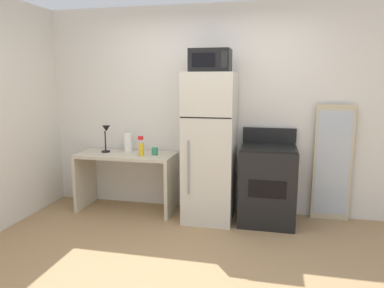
{
  "coord_description": "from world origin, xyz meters",
  "views": [
    {
      "loc": [
        0.77,
        -2.81,
        1.67
      ],
      "look_at": [
        -0.1,
        1.1,
        0.96
      ],
      "focal_mm": 33.22,
      "sensor_mm": 36.0,
      "label": 1
    }
  ],
  "objects_px": {
    "oven_range": "(267,184)",
    "leaning_mirror": "(333,163)",
    "paper_towel_roll": "(128,142)",
    "microwave": "(210,61)",
    "desk_lamp": "(106,134)",
    "coffee_mug": "(155,151)",
    "refrigerator": "(210,147)",
    "desk": "(127,170)",
    "spray_bottle": "(141,148)"
  },
  "relations": [
    {
      "from": "microwave",
      "to": "desk",
      "type": "bearing_deg",
      "value": 176.46
    },
    {
      "from": "desk_lamp",
      "to": "microwave",
      "type": "height_order",
      "value": "microwave"
    },
    {
      "from": "leaning_mirror",
      "to": "paper_towel_roll",
      "type": "bearing_deg",
      "value": -177.86
    },
    {
      "from": "desk",
      "to": "refrigerator",
      "type": "height_order",
      "value": "refrigerator"
    },
    {
      "from": "refrigerator",
      "to": "microwave",
      "type": "xyz_separation_m",
      "value": [
        0.0,
        -0.02,
        1.01
      ]
    },
    {
      "from": "refrigerator",
      "to": "leaning_mirror",
      "type": "relative_size",
      "value": 1.26
    },
    {
      "from": "spray_bottle",
      "to": "microwave",
      "type": "bearing_deg",
      "value": 1.49
    },
    {
      "from": "microwave",
      "to": "oven_range",
      "type": "xyz_separation_m",
      "value": [
        0.69,
        0.04,
        -1.43
      ]
    },
    {
      "from": "spray_bottle",
      "to": "refrigerator",
      "type": "height_order",
      "value": "refrigerator"
    },
    {
      "from": "spray_bottle",
      "to": "leaning_mirror",
      "type": "bearing_deg",
      "value": 7.98
    },
    {
      "from": "coffee_mug",
      "to": "oven_range",
      "type": "distance_m",
      "value": 1.44
    },
    {
      "from": "coffee_mug",
      "to": "oven_range",
      "type": "relative_size",
      "value": 0.09
    },
    {
      "from": "paper_towel_roll",
      "to": "microwave",
      "type": "relative_size",
      "value": 0.52
    },
    {
      "from": "refrigerator",
      "to": "microwave",
      "type": "relative_size",
      "value": 3.84
    },
    {
      "from": "desk_lamp",
      "to": "leaning_mirror",
      "type": "xyz_separation_m",
      "value": [
        2.81,
        0.22,
        -0.29
      ]
    },
    {
      "from": "desk",
      "to": "paper_towel_roll",
      "type": "distance_m",
      "value": 0.37
    },
    {
      "from": "desk",
      "to": "leaning_mirror",
      "type": "relative_size",
      "value": 0.89
    },
    {
      "from": "spray_bottle",
      "to": "coffee_mug",
      "type": "xyz_separation_m",
      "value": [
        0.15,
        0.09,
        -0.05
      ]
    },
    {
      "from": "spray_bottle",
      "to": "oven_range",
      "type": "height_order",
      "value": "oven_range"
    },
    {
      "from": "spray_bottle",
      "to": "coffee_mug",
      "type": "height_order",
      "value": "spray_bottle"
    },
    {
      "from": "oven_range",
      "to": "spray_bottle",
      "type": "bearing_deg",
      "value": -177.52
    },
    {
      "from": "desk",
      "to": "microwave",
      "type": "bearing_deg",
      "value": -3.54
    },
    {
      "from": "desk",
      "to": "spray_bottle",
      "type": "distance_m",
      "value": 0.41
    },
    {
      "from": "paper_towel_roll",
      "to": "spray_bottle",
      "type": "height_order",
      "value": "spray_bottle"
    },
    {
      "from": "spray_bottle",
      "to": "microwave",
      "type": "distance_m",
      "value": 1.35
    },
    {
      "from": "oven_range",
      "to": "leaning_mirror",
      "type": "relative_size",
      "value": 0.79
    },
    {
      "from": "desk",
      "to": "microwave",
      "type": "xyz_separation_m",
      "value": [
        1.1,
        -0.07,
        1.37
      ]
    },
    {
      "from": "desk",
      "to": "refrigerator",
      "type": "bearing_deg",
      "value": -2.44
    },
    {
      "from": "paper_towel_roll",
      "to": "spray_bottle",
      "type": "distance_m",
      "value": 0.35
    },
    {
      "from": "microwave",
      "to": "refrigerator",
      "type": "bearing_deg",
      "value": 90.32
    },
    {
      "from": "spray_bottle",
      "to": "microwave",
      "type": "xyz_separation_m",
      "value": [
        0.86,
        0.02,
        1.05
      ]
    },
    {
      "from": "refrigerator",
      "to": "leaning_mirror",
      "type": "bearing_deg",
      "value": 10.95
    },
    {
      "from": "refrigerator",
      "to": "leaning_mirror",
      "type": "height_order",
      "value": "refrigerator"
    },
    {
      "from": "coffee_mug",
      "to": "leaning_mirror",
      "type": "distance_m",
      "value": 2.16
    },
    {
      "from": "refrigerator",
      "to": "paper_towel_roll",
      "type": "bearing_deg",
      "value": 170.75
    },
    {
      "from": "spray_bottle",
      "to": "microwave",
      "type": "height_order",
      "value": "microwave"
    },
    {
      "from": "spray_bottle",
      "to": "desk",
      "type": "bearing_deg",
      "value": 159.46
    },
    {
      "from": "coffee_mug",
      "to": "leaning_mirror",
      "type": "bearing_deg",
      "value": 6.19
    },
    {
      "from": "paper_towel_roll",
      "to": "refrigerator",
      "type": "height_order",
      "value": "refrigerator"
    },
    {
      "from": "spray_bottle",
      "to": "refrigerator",
      "type": "xyz_separation_m",
      "value": [
        0.86,
        0.04,
        0.03
      ]
    },
    {
      "from": "coffee_mug",
      "to": "leaning_mirror",
      "type": "xyz_separation_m",
      "value": [
        2.15,
        0.23,
        -0.1
      ]
    },
    {
      "from": "spray_bottle",
      "to": "desk_lamp",
      "type": "bearing_deg",
      "value": 168.34
    },
    {
      "from": "spray_bottle",
      "to": "leaning_mirror",
      "type": "distance_m",
      "value": 2.32
    },
    {
      "from": "spray_bottle",
      "to": "oven_range",
      "type": "bearing_deg",
      "value": 2.48
    },
    {
      "from": "coffee_mug",
      "to": "refrigerator",
      "type": "distance_m",
      "value": 0.72
    },
    {
      "from": "oven_range",
      "to": "leaning_mirror",
      "type": "distance_m",
      "value": 0.83
    },
    {
      "from": "coffee_mug",
      "to": "microwave",
      "type": "bearing_deg",
      "value": -5.34
    },
    {
      "from": "desk_lamp",
      "to": "leaning_mirror",
      "type": "distance_m",
      "value": 2.83
    },
    {
      "from": "microwave",
      "to": "oven_range",
      "type": "distance_m",
      "value": 1.59
    },
    {
      "from": "microwave",
      "to": "oven_range",
      "type": "relative_size",
      "value": 0.42
    }
  ]
}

